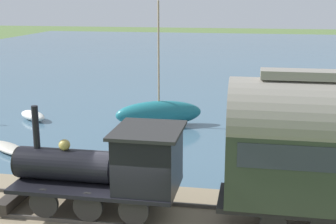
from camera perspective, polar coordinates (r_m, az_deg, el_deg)
harbor_water at (r=56.34m, az=6.93°, el=6.50°), size 80.00×80.00×0.01m
rail_embankment at (r=15.10m, az=-3.88°, el=-13.22°), size 4.94×56.00×0.60m
steam_locomotive at (r=14.52m, az=-6.55°, el=-6.40°), size 2.36×5.67×3.25m
sailboat_teal at (r=26.25m, az=-1.12°, el=-0.15°), size 2.91×4.96×6.92m
rowboat_near_shore at (r=23.28m, az=-18.81°, el=-4.20°), size 2.34×2.92×0.36m
rowboat_far_out at (r=20.51m, az=-4.42°, el=-5.87°), size 0.97×1.91×0.38m
rowboat_off_pier at (r=28.79m, az=-16.15°, el=-0.42°), size 2.02×2.35×0.54m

